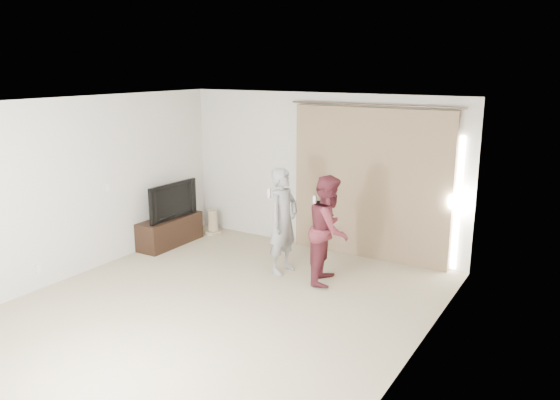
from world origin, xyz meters
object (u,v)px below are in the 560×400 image
at_px(person_man, 283,221).
at_px(tv_console, 170,231).
at_px(tv, 169,200).
at_px(person_woman, 329,229).

bearing_deg(person_man, tv_console, 177.71).
distance_m(tv_console, tv, 0.55).
relative_size(tv_console, tv, 1.16).
xyz_separation_m(tv_console, person_woman, (3.07, -0.09, 0.54)).
bearing_deg(person_man, tv, 177.71).
xyz_separation_m(tv, person_woman, (3.07, -0.09, -0.02)).
distance_m(tv, person_man, 2.33).
bearing_deg(tv, tv_console, 2.27).
xyz_separation_m(tv, person_man, (2.33, -0.09, -0.00)).
bearing_deg(person_woman, tv_console, 178.39).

